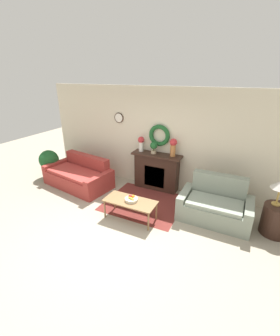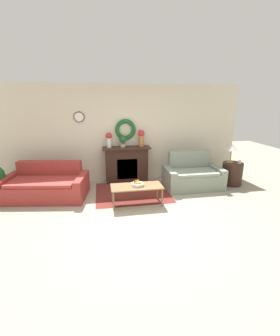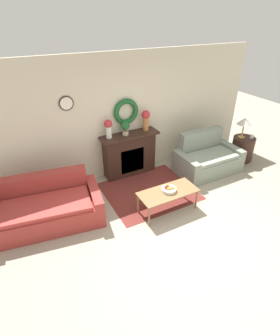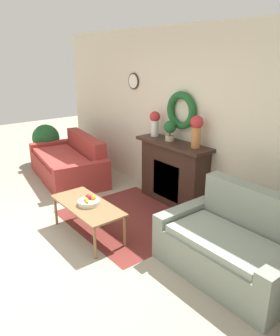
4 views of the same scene
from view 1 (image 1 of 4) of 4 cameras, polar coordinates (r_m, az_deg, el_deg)
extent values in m
plane|color=#9E937F|center=(4.66, -7.85, -16.97)|extent=(16.00, 16.00, 0.00)
cube|color=maroon|center=(5.65, 1.03, -8.81)|extent=(1.84, 1.61, 0.01)
cube|color=beige|center=(6.06, 4.80, 7.25)|extent=(6.80, 0.06, 2.70)
cylinder|color=#382319|center=(6.43, -5.38, 12.57)|extent=(0.28, 0.02, 0.28)
cylinder|color=white|center=(6.42, -5.44, 12.56)|extent=(0.24, 0.01, 0.24)
torus|color=#1E5628|center=(5.93, 4.92, 8.24)|extent=(0.57, 0.11, 0.57)
cube|color=#331E16|center=(6.16, 4.23, -1.05)|extent=(1.19, 0.34, 0.97)
cube|color=black|center=(6.05, 3.64, -2.22)|extent=(0.57, 0.02, 0.58)
cube|color=orange|center=(6.08, 3.60, -2.87)|extent=(0.46, 0.01, 0.32)
cube|color=#331E16|center=(5.94, 4.24, 3.32)|extent=(1.33, 0.41, 0.05)
cube|color=#9E332D|center=(6.57, -16.11, -3.04)|extent=(1.67, 1.01, 0.40)
cube|color=#9E332D|center=(6.78, -13.09, -0.02)|extent=(1.58, 0.46, 0.81)
cube|color=#9E332D|center=(7.25, -19.89, -0.44)|extent=(0.32, 1.01, 0.54)
cube|color=#9E332D|center=(6.01, -10.07, -4.22)|extent=(0.32, 1.01, 0.54)
cube|color=#AD3832|center=(6.47, -16.34, -1.11)|extent=(1.60, 0.94, 0.08)
cube|color=gray|center=(5.16, 18.09, -10.84)|extent=(1.16, 0.69, 0.41)
cube|color=gray|center=(5.41, 19.22, -6.09)|extent=(1.16, 0.20, 0.94)
cube|color=gray|center=(5.30, 11.25, -8.23)|extent=(0.18, 0.88, 0.55)
cube|color=gray|center=(5.19, 25.68, -10.95)|extent=(0.18, 0.88, 0.55)
cube|color=gray|center=(5.03, 18.43, -8.51)|extent=(1.11, 0.64, 0.08)
cube|color=olive|center=(4.89, -2.51, -8.43)|extent=(1.14, 0.51, 0.03)
cylinder|color=olive|center=(5.10, -8.94, -10.24)|extent=(0.04, 0.04, 0.42)
cylinder|color=olive|center=(4.66, 2.14, -13.48)|extent=(0.04, 0.04, 0.42)
cylinder|color=olive|center=(5.39, -6.37, -8.08)|extent=(0.04, 0.04, 0.42)
cylinder|color=olive|center=(4.98, 4.18, -10.85)|extent=(0.04, 0.04, 0.42)
cylinder|color=beige|center=(4.87, -2.19, -8.00)|extent=(0.28, 0.28, 0.06)
sphere|color=#B2231E|center=(4.87, -2.52, -7.24)|extent=(0.08, 0.08, 0.08)
sphere|color=orange|center=(4.89, -1.73, -7.19)|extent=(0.07, 0.07, 0.07)
ellipsoid|color=yellow|center=(4.81, -2.25, -7.70)|extent=(0.17, 0.08, 0.04)
cylinder|color=#331E16|center=(5.27, 31.31, -11.22)|extent=(0.55, 0.55, 0.62)
cylinder|color=#B28E42|center=(5.15, 31.25, -7.80)|extent=(0.16, 0.16, 0.02)
cylinder|color=#B28E42|center=(5.07, 31.65, -6.08)|extent=(0.04, 0.04, 0.33)
cylinder|color=silver|center=(6.10, 0.28, 5.43)|extent=(0.12, 0.12, 0.26)
sphere|color=#B72D33|center=(6.05, 0.29, 7.18)|extent=(0.17, 0.17, 0.17)
cylinder|color=#AD6B38|center=(5.78, 8.35, 4.41)|extent=(0.13, 0.13, 0.30)
sphere|color=#B72D33|center=(5.72, 8.47, 6.50)|extent=(0.19, 0.19, 0.19)
cylinder|color=tan|center=(5.97, 3.48, 4.10)|extent=(0.14, 0.14, 0.08)
cylinder|color=#4C3823|center=(5.94, 3.49, 4.73)|extent=(0.02, 0.02, 0.05)
sphere|color=#1E5628|center=(5.91, 3.52, 5.74)|extent=(0.20, 0.20, 0.20)
cylinder|color=tan|center=(7.52, -21.60, -1.48)|extent=(0.28, 0.28, 0.15)
cylinder|color=#4C3823|center=(7.46, -21.77, -0.38)|extent=(0.04, 0.04, 0.16)
sphere|color=#1E5628|center=(7.35, -22.13, 1.97)|extent=(0.58, 0.58, 0.58)
camera|label=2|loc=(3.00, -77.44, -10.04)|focal=24.00mm
camera|label=3|loc=(4.39, -62.58, 16.36)|focal=28.00mm
camera|label=4|loc=(2.39, 60.35, -5.67)|focal=35.00mm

